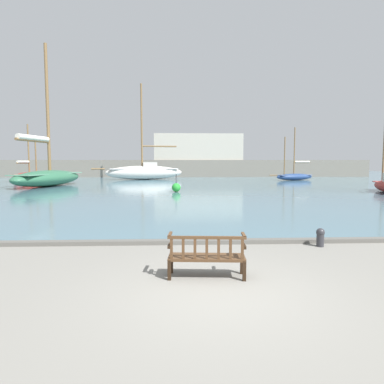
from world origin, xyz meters
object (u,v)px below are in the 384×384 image
(sailboat_outer_starboard, at_px, (295,176))
(sailboat_far_starboard, at_px, (29,176))
(channel_buoy, at_px, (176,187))
(sailboat_mid_starboard, at_px, (48,176))
(sailboat_distant_harbor, at_px, (144,172))
(mooring_bollard, at_px, (320,236))
(park_bench, at_px, (207,255))

(sailboat_outer_starboard, height_order, sailboat_far_starboard, sailboat_far_starboard)
(channel_buoy, bearing_deg, sailboat_far_starboard, 138.25)
(channel_buoy, bearing_deg, sailboat_outer_starboard, 47.83)
(sailboat_mid_starboard, xyz_separation_m, sailboat_far_starboard, (-5.79, 9.30, -0.34))
(sailboat_distant_harbor, distance_m, mooring_bollard, 37.44)
(sailboat_outer_starboard, relative_size, sailboat_distant_harbor, 0.54)
(park_bench, height_order, sailboat_outer_starboard, sailboat_outer_starboard)
(sailboat_outer_starboard, bearing_deg, sailboat_far_starboard, -179.06)
(sailboat_outer_starboard, bearing_deg, sailboat_mid_starboard, -160.39)
(mooring_bollard, bearing_deg, channel_buoy, 103.62)
(sailboat_far_starboard, relative_size, mooring_bollard, 13.71)
(channel_buoy, bearing_deg, park_bench, -87.97)
(mooring_bollard, relative_size, channel_buoy, 0.38)
(sailboat_outer_starboard, relative_size, sailboat_far_starboard, 0.93)
(sailboat_far_starboard, relative_size, channel_buoy, 5.23)
(sailboat_mid_starboard, xyz_separation_m, sailboat_distant_harbor, (8.11, 12.24, 0.05))
(park_bench, distance_m, sailboat_outer_starboard, 39.33)
(sailboat_mid_starboard, distance_m, sailboat_distant_harbor, 14.68)
(sailboat_mid_starboard, height_order, mooring_bollard, sailboat_mid_starboard)
(sailboat_distant_harbor, bearing_deg, mooring_bollard, -76.88)
(park_bench, distance_m, mooring_bollard, 4.28)
(sailboat_mid_starboard, height_order, sailboat_far_starboard, sailboat_mid_starboard)
(park_bench, bearing_deg, channel_buoy, 92.03)
(sailboat_far_starboard, bearing_deg, sailboat_distant_harbor, 11.95)
(sailboat_mid_starboard, distance_m, sailboat_far_starboard, 10.96)
(park_bench, distance_m, sailboat_mid_starboard, 29.75)
(park_bench, height_order, sailboat_distant_harbor, sailboat_distant_harbor)
(channel_buoy, bearing_deg, sailboat_mid_starboard, 150.75)
(sailboat_far_starboard, bearing_deg, channel_buoy, -41.75)
(sailboat_outer_starboard, xyz_separation_m, mooring_bollard, (-11.05, -34.06, -0.35))
(sailboat_distant_harbor, bearing_deg, park_bench, -82.66)
(sailboat_distant_harbor, xyz_separation_m, mooring_bollard, (8.49, -36.45, -0.85))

